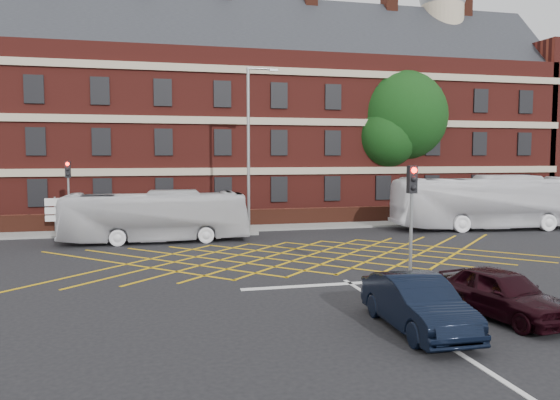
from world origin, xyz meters
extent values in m
plane|color=black|center=(0.00, 0.00, 0.00)|extent=(120.00, 120.00, 0.00)
cube|color=#591C16|center=(0.00, 22.00, 6.00)|extent=(50.00, 12.00, 12.00)
cube|color=black|center=(0.00, 22.00, 12.00)|extent=(51.00, 10.61, 10.61)
cube|color=#B7A88C|center=(0.00, 15.92, 7.00)|extent=(50.00, 0.18, 0.50)
cube|color=black|center=(0.00, 15.94, 5.50)|extent=(1.20, 0.14, 1.80)
cylinder|color=#B7A88C|center=(18.00, 22.00, 15.00)|extent=(3.60, 3.60, 6.00)
cube|color=#4A1F13|center=(0.00, 13.00, 0.55)|extent=(56.00, 0.50, 1.10)
cube|color=slate|center=(0.00, 12.00, 0.06)|extent=(60.00, 3.00, 0.12)
cube|color=#CC990C|center=(0.00, 2.00, 0.01)|extent=(8.22, 8.22, 0.02)
cube|color=silver|center=(0.00, -3.50, 0.01)|extent=(8.00, 0.30, 0.02)
cube|color=silver|center=(0.00, -10.00, 0.01)|extent=(0.15, 14.00, 0.02)
imported|color=silver|center=(-6.70, 7.87, 1.37)|extent=(9.85, 2.48, 2.73)
imported|color=white|center=(13.61, 8.13, 1.68)|extent=(12.33, 4.19, 3.37)
imported|color=black|center=(-0.16, -8.86, 0.72)|extent=(1.60, 4.40, 1.44)
imported|color=black|center=(2.75, -8.38, 0.71)|extent=(2.48, 4.43, 1.42)
cylinder|color=black|center=(11.97, 17.33, 3.10)|extent=(0.90, 0.90, 6.20)
sphere|color=black|center=(11.97, 17.33, 7.63)|extent=(7.12, 7.12, 7.12)
sphere|color=black|center=(10.47, 16.53, 6.00)|extent=(4.63, 4.63, 4.63)
sphere|color=black|center=(13.47, 18.13, 6.40)|extent=(4.27, 4.27, 4.27)
cube|color=slate|center=(1.80, -4.61, 0.10)|extent=(0.70, 0.70, 0.20)
cylinder|color=gray|center=(1.80, -4.61, 1.75)|extent=(0.12, 0.12, 3.50)
cube|color=black|center=(1.80, -4.61, 3.80)|extent=(0.30, 0.25, 0.95)
sphere|color=#FF0C05|center=(1.80, -4.75, 4.12)|extent=(0.20, 0.20, 0.20)
cube|color=slate|center=(-11.55, 11.73, 0.10)|extent=(0.70, 0.70, 0.20)
cylinder|color=gray|center=(-11.55, 11.73, 1.75)|extent=(0.12, 0.12, 3.50)
cube|color=black|center=(-11.55, 11.73, 3.80)|extent=(0.30, 0.25, 0.95)
sphere|color=#FF0C05|center=(-11.55, 11.59, 4.12)|extent=(0.20, 0.20, 0.20)
cube|color=slate|center=(-1.36, 9.51, 0.10)|extent=(1.00, 1.00, 0.20)
cylinder|color=gray|center=(-1.36, 9.51, 4.79)|extent=(0.18, 0.18, 9.59)
cylinder|color=gray|center=(-0.66, 9.51, 9.59)|extent=(1.60, 0.12, 0.12)
cube|color=gray|center=(0.14, 9.51, 9.54)|extent=(0.50, 0.20, 0.12)
cylinder|color=gray|center=(-12.37, 12.10, 1.10)|extent=(0.10, 0.10, 2.20)
cube|color=silver|center=(-12.37, 12.02, 1.90)|extent=(1.10, 0.06, 0.45)
cube|color=silver|center=(-12.37, 12.02, 1.40)|extent=(1.10, 0.06, 0.40)
cube|color=silver|center=(-12.37, 12.02, 0.95)|extent=(1.10, 0.06, 0.35)
cube|color=#EBB00D|center=(0.92, -5.66, 0.41)|extent=(0.50, 0.37, 0.82)
camera|label=1|loc=(-6.99, -21.76, 4.64)|focal=35.00mm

